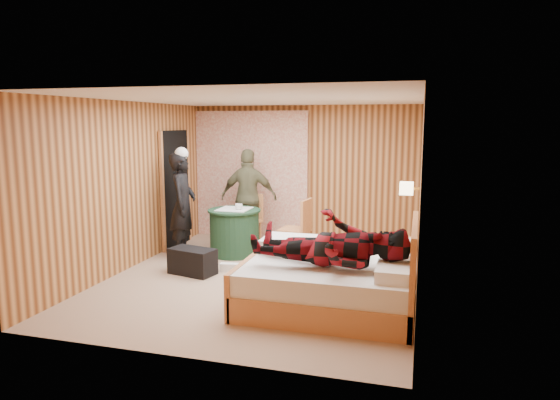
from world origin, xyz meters
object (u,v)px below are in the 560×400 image
(chair_far, at_px, (250,215))
(man_on_bed, at_px, (331,232))
(bed, at_px, (331,282))
(round_table, at_px, (235,232))
(wall_lamp, at_px, (407,188))
(duffel_bag, at_px, (192,261))
(chair_near, at_px, (300,225))
(nightstand, at_px, (401,260))
(man_at_table, at_px, (249,197))
(woman_standing, at_px, (183,205))

(chair_far, height_order, man_on_bed, man_on_bed)
(bed, xyz_separation_m, round_table, (-1.97, 1.95, 0.08))
(wall_lamp, xyz_separation_m, duffel_bag, (-2.97, -0.53, -1.11))
(chair_far, height_order, chair_near, chair_near)
(chair_far, xyz_separation_m, duffel_bag, (-0.23, -1.87, -0.35))
(nightstand, distance_m, chair_far, 3.05)
(nightstand, xyz_separation_m, man_at_table, (-2.72, 1.46, 0.56))
(nightstand, height_order, duffel_bag, nightstand)
(nightstand, height_order, man_at_table, man_at_table)
(woman_standing, bearing_deg, man_on_bed, -134.53)
(chair_far, xyz_separation_m, man_at_table, (-0.03, 0.05, 0.32))
(man_on_bed, bearing_deg, man_at_table, 124.40)
(round_table, bearing_deg, chair_near, -0.59)
(bed, distance_m, chair_far, 3.28)
(round_table, xyz_separation_m, chair_far, (0.03, 0.69, 0.15))
(duffel_bag, bearing_deg, nightstand, 22.05)
(woman_standing, bearing_deg, duffel_bag, -157.47)
(wall_lamp, relative_size, nightstand, 0.43)
(bed, distance_m, man_on_bed, 0.70)
(bed, xyz_separation_m, duffel_bag, (-2.17, 0.77, -0.13))
(round_table, height_order, woman_standing, woman_standing)
(chair_near, bearing_deg, nightstand, 73.71)
(wall_lamp, height_order, nightstand, wall_lamp)
(nightstand, bearing_deg, duffel_bag, -171.14)
(chair_near, bearing_deg, bed, 31.45)
(man_at_table, height_order, man_on_bed, man_on_bed)
(bed, height_order, nightstand, bed)
(chair_near, relative_size, man_on_bed, 0.56)
(wall_lamp, xyz_separation_m, bed, (-0.80, -1.29, -0.99))
(nightstand, height_order, chair_near, chair_near)
(nightstand, height_order, chair_far, chair_far)
(bed, relative_size, nightstand, 3.29)
(duffel_bag, height_order, man_on_bed, man_on_bed)
(duffel_bag, xyz_separation_m, woman_standing, (-0.56, 0.87, 0.67))
(bed, height_order, round_table, bed)
(bed, xyz_separation_m, man_at_table, (-1.97, 2.68, 0.55))
(man_at_table, xyz_separation_m, man_on_bed, (1.99, -2.91, 0.11))
(wall_lamp, bearing_deg, woman_standing, 174.53)
(chair_near, bearing_deg, man_on_bed, 29.78)
(chair_near, distance_m, man_at_table, 1.37)
(chair_far, relative_size, man_at_table, 0.54)
(woman_standing, xyz_separation_m, man_at_table, (0.77, 1.05, 0.00))
(nightstand, distance_m, man_at_table, 3.14)
(round_table, distance_m, chair_near, 1.13)
(bed, bearing_deg, man_at_table, 126.26)
(round_table, height_order, chair_far, chair_far)
(wall_lamp, relative_size, duffel_bag, 0.39)
(wall_lamp, bearing_deg, nightstand, -121.56)
(wall_lamp, distance_m, man_on_bed, 1.74)
(bed, relative_size, woman_standing, 1.17)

